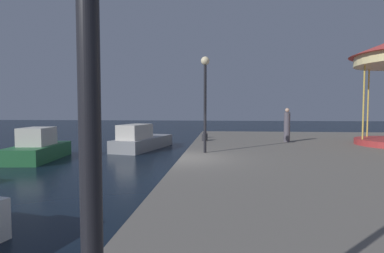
% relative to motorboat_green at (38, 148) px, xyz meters
% --- Properties ---
extents(ground_plane, '(120.00, 120.00, 0.00)m').
position_rel_motorboat_green_xyz_m(ground_plane, '(7.96, -3.58, -0.62)').
color(ground_plane, black).
extents(quay_dock, '(14.69, 28.45, 0.80)m').
position_rel_motorboat_green_xyz_m(quay_dock, '(15.30, -3.58, -0.22)').
color(quay_dock, slate).
rests_on(quay_dock, ground).
extents(motorboat_green, '(2.28, 4.41, 1.70)m').
position_rel_motorboat_green_xyz_m(motorboat_green, '(0.00, 0.00, 0.00)').
color(motorboat_green, '#236638').
rests_on(motorboat_green, ground).
extents(motorboat_grey, '(3.04, 6.02, 1.69)m').
position_rel_motorboat_green_xyz_m(motorboat_grey, '(4.29, 4.62, -0.00)').
color(motorboat_grey, gray).
rests_on(motorboat_grey, ground).
extents(lamp_post_mid_promenade, '(0.36, 0.36, 4.04)m').
position_rel_motorboat_green_xyz_m(lamp_post_mid_promenade, '(8.83, -2.16, 2.97)').
color(lamp_post_mid_promenade, black).
rests_on(lamp_post_mid_promenade, quay_dock).
extents(bollard_south, '(0.24, 0.24, 0.40)m').
position_rel_motorboat_green_xyz_m(bollard_south, '(8.51, 2.60, 0.38)').
color(bollard_south, '#2D2D33').
rests_on(bollard_south, quay_dock).
extents(bollard_center, '(0.24, 0.24, 0.40)m').
position_rel_motorboat_green_xyz_m(bollard_center, '(8.46, 4.72, 0.38)').
color(bollard_center, '#2D2D33').
rests_on(bollard_center, quay_dock).
extents(bollard_north, '(0.24, 0.24, 0.40)m').
position_rel_motorboat_green_xyz_m(bollard_north, '(8.59, 3.10, 0.38)').
color(bollard_north, '#2D2D33').
rests_on(bollard_north, quay_dock).
extents(person_mid_promenade, '(0.34, 0.34, 1.91)m').
position_rel_motorboat_green_xyz_m(person_mid_promenade, '(13.21, 2.61, 1.08)').
color(person_mid_promenade, '#514C56').
rests_on(person_mid_promenade, quay_dock).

